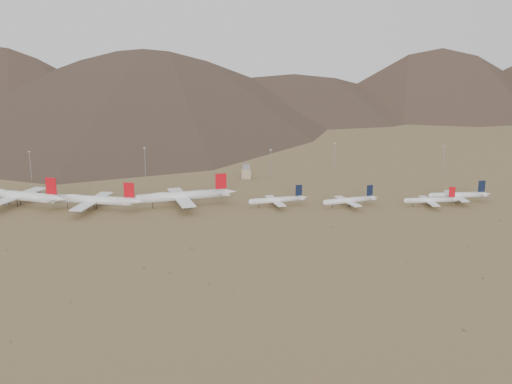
{
  "coord_description": "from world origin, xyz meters",
  "views": [
    {
      "loc": [
        26.38,
        -412.04,
        117.48
      ],
      "look_at": [
        36.28,
        30.0,
        9.87
      ],
      "focal_mm": 45.0,
      "sensor_mm": 36.0,
      "label": 1
    }
  ],
  "objects_px": {
    "widebody_east": "(183,196)",
    "narrowbody_a": "(278,200)",
    "widebody_centre": "(94,200)",
    "narrowbody_b": "(350,200)",
    "control_tower": "(246,172)",
    "widebody_west": "(17,195)"
  },
  "relations": [
    {
      "from": "widebody_west",
      "to": "widebody_centre",
      "type": "relative_size",
      "value": 1.08
    },
    {
      "from": "widebody_centre",
      "to": "control_tower",
      "type": "distance_m",
      "value": 145.23
    },
    {
      "from": "widebody_east",
      "to": "control_tower",
      "type": "height_order",
      "value": "widebody_east"
    },
    {
      "from": "narrowbody_a",
      "to": "control_tower",
      "type": "height_order",
      "value": "narrowbody_a"
    },
    {
      "from": "widebody_east",
      "to": "narrowbody_a",
      "type": "distance_m",
      "value": 67.23
    },
    {
      "from": "widebody_east",
      "to": "control_tower",
      "type": "xyz_separation_m",
      "value": [
        45.54,
        90.48,
        -2.23
      ]
    },
    {
      "from": "widebody_west",
      "to": "narrowbody_b",
      "type": "relative_size",
      "value": 1.74
    },
    {
      "from": "widebody_west",
      "to": "control_tower",
      "type": "xyz_separation_m",
      "value": [
        162.94,
        88.38,
        -2.54
      ]
    },
    {
      "from": "widebody_centre",
      "to": "narrowbody_a",
      "type": "height_order",
      "value": "widebody_centre"
    },
    {
      "from": "widebody_centre",
      "to": "narrowbody_a",
      "type": "relative_size",
      "value": 1.56
    },
    {
      "from": "widebody_east",
      "to": "narrowbody_b",
      "type": "bearing_deg",
      "value": -18.5
    },
    {
      "from": "control_tower",
      "to": "narrowbody_a",
      "type": "bearing_deg",
      "value": -76.91
    },
    {
      "from": "widebody_centre",
      "to": "control_tower",
      "type": "height_order",
      "value": "widebody_centre"
    },
    {
      "from": "widebody_west",
      "to": "widebody_east",
      "type": "xyz_separation_m",
      "value": [
        117.39,
        -2.11,
        -0.32
      ]
    },
    {
      "from": "narrowbody_a",
      "to": "widebody_west",
      "type": "bearing_deg",
      "value": 163.47
    },
    {
      "from": "narrowbody_b",
      "to": "narrowbody_a",
      "type": "bearing_deg",
      "value": 158.95
    },
    {
      "from": "widebody_west",
      "to": "widebody_east",
      "type": "height_order",
      "value": "widebody_west"
    },
    {
      "from": "narrowbody_b",
      "to": "control_tower",
      "type": "distance_m",
      "value": 119.44
    },
    {
      "from": "narrowbody_a",
      "to": "control_tower",
      "type": "distance_m",
      "value": 95.29
    },
    {
      "from": "widebody_west",
      "to": "control_tower",
      "type": "height_order",
      "value": "widebody_west"
    },
    {
      "from": "widebody_centre",
      "to": "narrowbody_b",
      "type": "xyz_separation_m",
      "value": [
        179.21,
        4.1,
        -2.33
      ]
    },
    {
      "from": "widebody_centre",
      "to": "widebody_east",
      "type": "xyz_separation_m",
      "value": [
        60.88,
        8.32,
        0.53
      ]
    }
  ]
}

